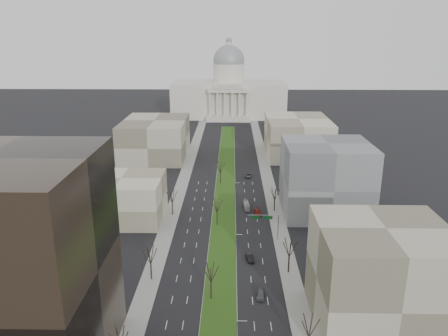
# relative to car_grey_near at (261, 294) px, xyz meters

# --- Properties ---
(ground) EXTENTS (600.00, 600.00, 0.00)m
(ground) POSITION_rel_car_grey_near_xyz_m (-9.41, 78.90, -0.79)
(ground) COLOR black
(ground) RESTS_ON ground
(median) EXTENTS (8.00, 222.03, 0.20)m
(median) POSITION_rel_car_grey_near_xyz_m (-9.41, 77.89, -0.69)
(median) COLOR #999993
(median) RESTS_ON ground
(sidewalk_left) EXTENTS (5.00, 330.00, 0.15)m
(sidewalk_left) POSITION_rel_car_grey_near_xyz_m (-26.91, 53.90, -0.72)
(sidewalk_left) COLOR gray
(sidewalk_left) RESTS_ON ground
(sidewalk_right) EXTENTS (5.00, 330.00, 0.15)m
(sidewalk_right) POSITION_rel_car_grey_near_xyz_m (8.09, 53.90, -0.72)
(sidewalk_right) COLOR gray
(sidewalk_right) RESTS_ON ground
(capitol) EXTENTS (80.00, 46.00, 55.00)m
(capitol) POSITION_rel_car_grey_near_xyz_m (-9.41, 228.49, 15.51)
(capitol) COLOR beige
(capitol) RESTS_ON ground
(building_beige_left) EXTENTS (26.00, 22.00, 14.00)m
(building_beige_left) POSITION_rel_car_grey_near_xyz_m (-42.41, 43.90, 6.21)
(building_beige_left) COLOR gray
(building_beige_left) RESTS_ON ground
(building_tan_right) EXTENTS (26.00, 24.00, 22.00)m
(building_tan_right) POSITION_rel_car_grey_near_xyz_m (23.59, -9.10, 10.21)
(building_tan_right) COLOR #78715C
(building_tan_right) RESTS_ON ground
(building_grey_right) EXTENTS (28.00, 26.00, 24.00)m
(building_grey_right) POSITION_rel_car_grey_near_xyz_m (24.59, 50.90, 11.21)
(building_grey_right) COLOR slate
(building_grey_right) RESTS_ON ground
(building_far_left) EXTENTS (30.00, 40.00, 18.00)m
(building_far_left) POSITION_rel_car_grey_near_xyz_m (-44.41, 118.90, 8.21)
(building_far_left) COLOR #78715C
(building_far_left) RESTS_ON ground
(building_far_right) EXTENTS (30.00, 40.00, 18.00)m
(building_far_right) POSITION_rel_car_grey_near_xyz_m (25.59, 123.90, 8.21)
(building_far_right) COLOR gray
(building_far_right) RESTS_ON ground
(tree_left_mid) EXTENTS (5.40, 5.40, 9.72)m
(tree_left_mid) POSITION_rel_car_grey_near_xyz_m (-26.61, 6.90, 6.21)
(tree_left_mid) COLOR black
(tree_left_mid) RESTS_ON ground
(tree_left_far) EXTENTS (5.28, 5.28, 9.50)m
(tree_left_far) POSITION_rel_car_grey_near_xyz_m (-26.61, 46.90, 6.05)
(tree_left_far) COLOR black
(tree_left_far) RESTS_ON ground
(tree_right_near) EXTENTS (5.16, 5.16, 9.29)m
(tree_right_near) POSITION_rel_car_grey_near_xyz_m (7.79, -19.10, 5.90)
(tree_right_near) COLOR black
(tree_right_near) RESTS_ON ground
(tree_right_mid) EXTENTS (5.52, 5.52, 9.94)m
(tree_right_mid) POSITION_rel_car_grey_near_xyz_m (7.79, 10.90, 6.36)
(tree_right_mid) COLOR black
(tree_right_mid) RESTS_ON ground
(tree_right_far) EXTENTS (5.04, 5.04, 9.07)m
(tree_right_far) POSITION_rel_car_grey_near_xyz_m (7.79, 50.90, 5.74)
(tree_right_far) COLOR black
(tree_right_far) RESTS_ON ground
(tree_median_a) EXTENTS (5.40, 5.40, 9.72)m
(tree_median_a) POSITION_rel_car_grey_near_xyz_m (-11.41, -1.10, 6.21)
(tree_median_a) COLOR black
(tree_median_a) RESTS_ON ground
(tree_median_b) EXTENTS (5.40, 5.40, 9.72)m
(tree_median_b) POSITION_rel_car_grey_near_xyz_m (-11.41, 38.90, 6.21)
(tree_median_b) COLOR black
(tree_median_b) RESTS_ON ground
(tree_median_c) EXTENTS (5.40, 5.40, 9.72)m
(tree_median_c) POSITION_rel_car_grey_near_xyz_m (-11.41, 78.90, 6.21)
(tree_median_c) COLOR black
(tree_median_c) RESTS_ON ground
(streetlamp_median_b) EXTENTS (1.90, 0.20, 9.16)m
(streetlamp_median_b) POSITION_rel_car_grey_near_xyz_m (-5.65, 13.90, 4.02)
(streetlamp_median_b) COLOR gray
(streetlamp_median_b) RESTS_ON ground
(streetlamp_median_c) EXTENTS (1.90, 0.20, 9.16)m
(streetlamp_median_c) POSITION_rel_car_grey_near_xyz_m (-5.65, 53.90, 4.02)
(streetlamp_median_c) COLOR gray
(streetlamp_median_c) RESTS_ON ground
(mast_arm_signs) EXTENTS (9.12, 0.24, 8.09)m
(mast_arm_signs) POSITION_rel_car_grey_near_xyz_m (4.08, 28.93, 5.32)
(mast_arm_signs) COLOR gray
(mast_arm_signs) RESTS_ON ground
(car_grey_near) EXTENTS (2.40, 4.83, 1.58)m
(car_grey_near) POSITION_rel_car_grey_near_xyz_m (0.00, 0.00, 0.00)
(car_grey_near) COLOR #4E5155
(car_grey_near) RESTS_ON ground
(car_black) EXTENTS (2.35, 4.84, 1.53)m
(car_black) POSITION_rel_car_grey_near_xyz_m (-1.86, 16.99, -0.03)
(car_black) COLOR black
(car_black) RESTS_ON ground
(car_red) EXTENTS (2.57, 5.33, 1.50)m
(car_red) POSITION_rel_car_grey_near_xyz_m (1.88, 48.02, -0.04)
(car_red) COLOR maroon
(car_red) RESTS_ON ground
(car_grey_far) EXTENTS (2.70, 5.28, 1.43)m
(car_grey_far) POSITION_rel_car_grey_near_xyz_m (0.07, 87.27, -0.08)
(car_grey_far) COLOR #4F5156
(car_grey_far) RESTS_ON ground
(box_van) EXTENTS (2.34, 7.47, 2.05)m
(box_van) POSITION_rel_car_grey_near_xyz_m (-1.63, 53.02, 0.23)
(box_van) COLOR silver
(box_van) RESTS_ON ground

